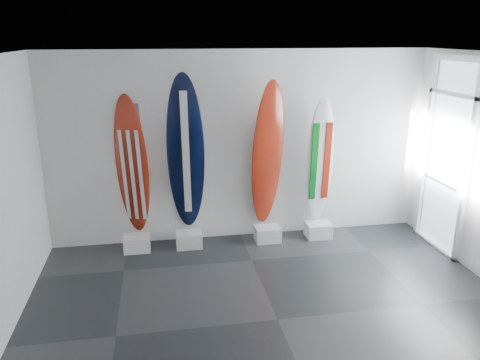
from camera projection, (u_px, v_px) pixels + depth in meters
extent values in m
plane|color=black|center=(278.00, 320.00, 5.55)|extent=(6.00, 6.00, 0.00)
plane|color=white|center=(285.00, 56.00, 4.66)|extent=(6.00, 6.00, 0.00)
plane|color=silver|center=(240.00, 147.00, 7.46)|extent=(6.00, 0.00, 6.00)
plane|color=silver|center=(390.00, 341.00, 2.75)|extent=(6.00, 0.00, 6.00)
cube|color=silver|center=(137.00, 243.00, 7.29)|extent=(0.40, 0.30, 0.24)
ellipsoid|color=maroon|center=(132.00, 166.00, 7.02)|extent=(0.57, 0.45, 2.19)
cube|color=silver|center=(189.00, 240.00, 7.42)|extent=(0.40, 0.30, 0.24)
ellipsoid|color=black|center=(186.00, 154.00, 7.11)|extent=(0.62, 0.53, 2.48)
cube|color=silver|center=(267.00, 234.00, 7.63)|extent=(0.40, 0.30, 0.24)
ellipsoid|color=maroon|center=(267.00, 155.00, 7.34)|extent=(0.60, 0.47, 2.35)
cube|color=silver|center=(318.00, 230.00, 7.77)|extent=(0.40, 0.30, 0.24)
ellipsoid|color=silver|center=(320.00, 161.00, 7.52)|extent=(0.48, 0.23, 2.06)
cube|color=silver|center=(86.00, 225.00, 7.37)|extent=(0.09, 0.02, 0.13)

